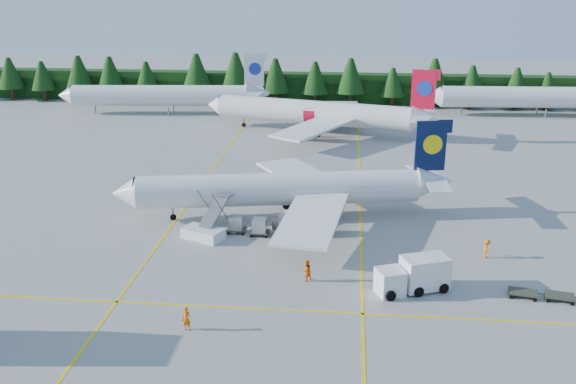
# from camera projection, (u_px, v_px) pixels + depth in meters

# --- Properties ---
(ground) EXTENTS (320.00, 320.00, 0.00)m
(ground) POSITION_uv_depth(u_px,v_px,m) (294.00, 277.00, 56.70)
(ground) COLOR #A2A29C
(ground) RESTS_ON ground
(taxi_stripe_a) EXTENTS (0.25, 120.00, 0.01)m
(taxi_stripe_a) POSITION_uv_depth(u_px,v_px,m) (193.00, 197.00, 76.83)
(taxi_stripe_a) COLOR yellow
(taxi_stripe_a) RESTS_ON ground
(taxi_stripe_b) EXTENTS (0.25, 120.00, 0.01)m
(taxi_stripe_b) POSITION_uv_depth(u_px,v_px,m) (360.00, 203.00, 74.98)
(taxi_stripe_b) COLOR yellow
(taxi_stripe_b) RESTS_ON ground
(taxi_stripe_cross) EXTENTS (80.00, 0.25, 0.01)m
(taxi_stripe_cross) POSITION_uv_depth(u_px,v_px,m) (287.00, 310.00, 51.04)
(taxi_stripe_cross) COLOR yellow
(taxi_stripe_cross) RESTS_ON ground
(treeline_hedge) EXTENTS (220.00, 4.00, 6.00)m
(treeline_hedge) POSITION_uv_depth(u_px,v_px,m) (329.00, 88.00, 132.98)
(treeline_hedge) COLOR black
(treeline_hedge) RESTS_ON ground
(airliner_navy) EXTENTS (35.73, 29.14, 10.47)m
(airliner_navy) POSITION_uv_depth(u_px,v_px,m) (274.00, 190.00, 69.69)
(airliner_navy) COLOR silver
(airliner_navy) RESTS_ON ground
(airliner_red) EXTENTS (38.56, 31.31, 11.45)m
(airliner_red) POSITION_uv_depth(u_px,v_px,m) (309.00, 112.00, 107.25)
(airliner_red) COLOR silver
(airliner_red) RESTS_ON ground
(airliner_far_left) EXTENTS (39.15, 7.19, 11.39)m
(airliner_far_left) POSITION_uv_depth(u_px,v_px,m) (154.00, 95.00, 121.87)
(airliner_far_left) COLOR silver
(airliner_far_left) RESTS_ON ground
(airliner_far_right) EXTENTS (39.82, 5.66, 11.57)m
(airliner_far_right) POSITION_uv_depth(u_px,v_px,m) (526.00, 97.00, 119.85)
(airliner_far_right) COLOR silver
(airliner_far_right) RESTS_ON ground
(airstairs) EXTENTS (5.01, 6.32, 3.72)m
(airstairs) POSITION_uv_depth(u_px,v_px,m) (205.00, 230.00, 64.91)
(airstairs) COLOR silver
(airstairs) RESTS_ON ground
(service_truck) EXTENTS (6.48, 4.32, 2.94)m
(service_truck) POSITION_uv_depth(u_px,v_px,m) (412.00, 275.00, 53.74)
(service_truck) COLOR white
(service_truck) RESTS_ON ground
(uld_pair) EXTENTS (4.44, 2.02, 1.50)m
(uld_pair) POSITION_uv_depth(u_px,v_px,m) (248.00, 225.00, 65.74)
(uld_pair) COLOR #35392A
(uld_pair) RESTS_ON ground
(crew_a) EXTENTS (0.73, 0.52, 1.88)m
(crew_a) POSITION_uv_depth(u_px,v_px,m) (186.00, 319.00, 47.94)
(crew_a) COLOR #E55E04
(crew_a) RESTS_ON ground
(crew_b) EXTENTS (1.19, 1.18, 1.94)m
(crew_b) POSITION_uv_depth(u_px,v_px,m) (306.00, 271.00, 55.67)
(crew_b) COLOR #FF5805
(crew_b) RESTS_ON ground
(crew_c) EXTENTS (0.54, 0.77, 1.82)m
(crew_c) POSITION_uv_depth(u_px,v_px,m) (487.00, 249.00, 60.23)
(crew_c) COLOR #FF5E05
(crew_c) RESTS_ON ground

